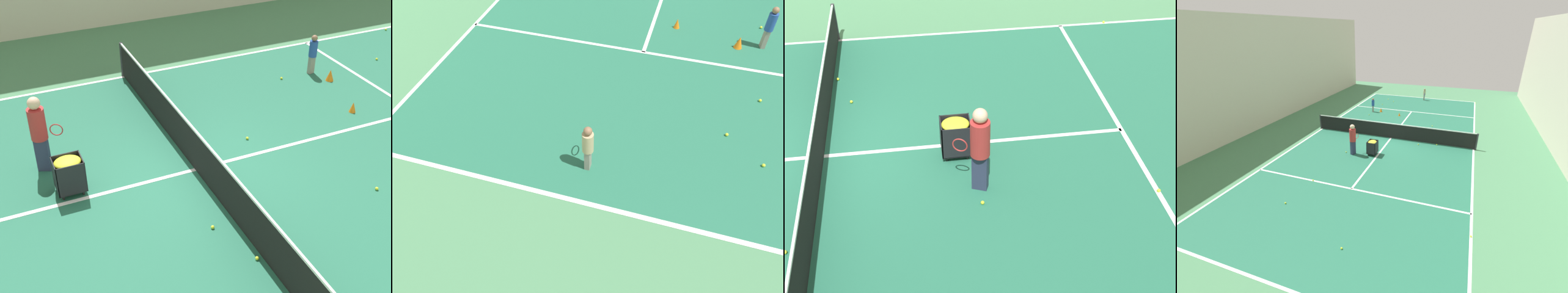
# 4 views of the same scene
# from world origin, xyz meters

# --- Properties ---
(ground_plane) EXTENTS (34.89, 34.89, 0.00)m
(ground_plane) POSITION_xyz_m (0.00, 0.00, 0.00)
(ground_plane) COLOR #477F56
(court_playing_area) EXTENTS (10.07, 22.59, 0.00)m
(court_playing_area) POSITION_xyz_m (0.00, 0.00, 0.00)
(court_playing_area) COLOR #23664C
(court_playing_area) RESTS_ON ground
(line_sideline_left) EXTENTS (0.10, 22.59, 0.00)m
(line_sideline_left) POSITION_xyz_m (-5.03, 0.00, 0.01)
(line_sideline_left) COLOR white
(line_sideline_left) RESTS_ON ground
(line_service_far) EXTENTS (10.07, 0.10, 0.00)m
(line_service_far) POSITION_xyz_m (0.00, 6.21, 0.01)
(line_service_far) COLOR white
(line_service_far) RESTS_ON ground
(line_centre_service) EXTENTS (0.10, 12.43, 0.00)m
(line_centre_service) POSITION_xyz_m (0.00, 0.00, 0.01)
(line_centre_service) COLOR white
(line_centre_service) RESTS_ON ground
(tennis_net) EXTENTS (10.37, 0.10, 1.01)m
(tennis_net) POSITION_xyz_m (0.00, 0.00, 0.52)
(tennis_net) COLOR #2D2D33
(tennis_net) RESTS_ON ground
(coach_at_net) EXTENTS (0.46, 0.71, 1.76)m
(coach_at_net) POSITION_xyz_m (1.35, 2.97, 1.01)
(coach_at_net) COLOR #2D3351
(coach_at_net) RESTS_ON ground
(ball_cart) EXTENTS (0.51, 0.59, 0.83)m
(ball_cart) POSITION_xyz_m (0.32, 2.64, 0.58)
(ball_cart) COLOR black
(ball_cart) RESTS_ON ground
(tennis_ball_0) EXTENTS (0.07, 0.07, 0.07)m
(tennis_ball_0) POSITION_xyz_m (1.80, 2.95, 0.04)
(tennis_ball_0) COLOR yellow
(tennis_ball_0) RESTS_ON ground
(tennis_ball_1) EXTENTS (0.07, 0.07, 0.07)m
(tennis_ball_1) POSITION_xyz_m (-2.92, 0.12, 0.04)
(tennis_ball_1) COLOR yellow
(tennis_ball_1) RESTS_ON ground
(tennis_ball_6) EXTENTS (0.07, 0.07, 0.07)m
(tennis_ball_6) POSITION_xyz_m (-1.87, 0.48, 0.04)
(tennis_ball_6) COLOR yellow
(tennis_ball_6) RESTS_ON ground
(tennis_ball_8) EXTENTS (0.07, 0.07, 0.07)m
(tennis_ball_8) POSITION_xyz_m (2.48, -0.42, 0.04)
(tennis_ball_8) COLOR yellow
(tennis_ball_8) RESTS_ON ground
(tennis_ball_11) EXTENTS (0.07, 0.07, 0.07)m
(tennis_ball_11) POSITION_xyz_m (1.96, 6.22, 0.04)
(tennis_ball_11) COLOR yellow
(tennis_ball_11) RESTS_ON ground
(tennis_ball_15) EXTENTS (0.07, 0.07, 0.07)m
(tennis_ball_15) POSITION_xyz_m (-5.03, 7.49, 0.04)
(tennis_ball_15) COLOR yellow
(tennis_ball_15) RESTS_ON ground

